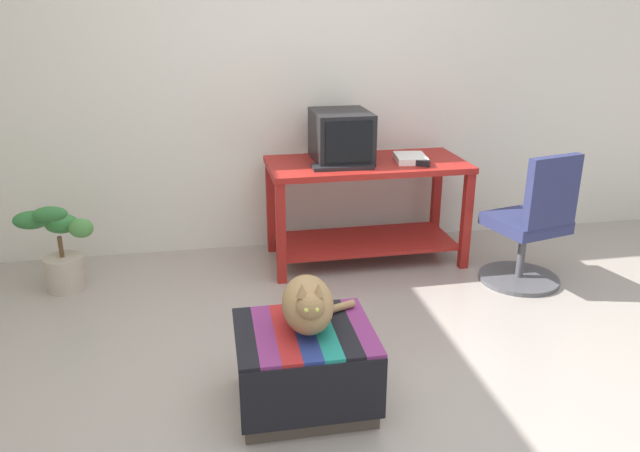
{
  "coord_description": "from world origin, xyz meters",
  "views": [
    {
      "loc": [
        -0.57,
        -2.33,
        1.73
      ],
      "look_at": [
        0.02,
        0.85,
        0.55
      ],
      "focal_mm": 34.1,
      "sensor_mm": 36.0,
      "label": 1
    }
  ],
  "objects_px": {
    "potted_plant": "(60,251)",
    "stapler": "(422,163)",
    "desk": "(366,194)",
    "tv_monitor": "(341,137)",
    "book": "(411,158)",
    "ottoman_with_blanket": "(305,367)",
    "keyboard": "(342,166)",
    "cat": "(308,304)",
    "office_chair": "(531,229)"
  },
  "relations": [
    {
      "from": "potted_plant",
      "to": "stapler",
      "type": "relative_size",
      "value": 5.46
    },
    {
      "from": "desk",
      "to": "stapler",
      "type": "bearing_deg",
      "value": -30.01
    },
    {
      "from": "tv_monitor",
      "to": "book",
      "type": "relative_size",
      "value": 1.8
    },
    {
      "from": "ottoman_with_blanket",
      "to": "potted_plant",
      "type": "relative_size",
      "value": 1.01
    },
    {
      "from": "book",
      "to": "potted_plant",
      "type": "xyz_separation_m",
      "value": [
        -2.33,
        -0.09,
        -0.48
      ]
    },
    {
      "from": "keyboard",
      "to": "cat",
      "type": "bearing_deg",
      "value": -106.81
    },
    {
      "from": "tv_monitor",
      "to": "keyboard",
      "type": "height_order",
      "value": "tv_monitor"
    },
    {
      "from": "book",
      "to": "cat",
      "type": "height_order",
      "value": "book"
    },
    {
      "from": "ottoman_with_blanket",
      "to": "stapler",
      "type": "bearing_deg",
      "value": 54.21
    },
    {
      "from": "desk",
      "to": "tv_monitor",
      "type": "xyz_separation_m",
      "value": [
        -0.17,
        0.06,
        0.39
      ]
    },
    {
      "from": "potted_plant",
      "to": "office_chair",
      "type": "relative_size",
      "value": 0.68
    },
    {
      "from": "tv_monitor",
      "to": "book",
      "type": "height_order",
      "value": "tv_monitor"
    },
    {
      "from": "ottoman_with_blanket",
      "to": "book",
      "type": "bearing_deg",
      "value": 57.56
    },
    {
      "from": "stapler",
      "to": "keyboard",
      "type": "bearing_deg",
      "value": 123.76
    },
    {
      "from": "cat",
      "to": "office_chair",
      "type": "distance_m",
      "value": 1.89
    },
    {
      "from": "keyboard",
      "to": "potted_plant",
      "type": "relative_size",
      "value": 0.67
    },
    {
      "from": "keyboard",
      "to": "ottoman_with_blanket",
      "type": "relative_size",
      "value": 0.66
    },
    {
      "from": "potted_plant",
      "to": "keyboard",
      "type": "bearing_deg",
      "value": -0.46
    },
    {
      "from": "tv_monitor",
      "to": "potted_plant",
      "type": "relative_size",
      "value": 0.79
    },
    {
      "from": "desk",
      "to": "office_chair",
      "type": "xyz_separation_m",
      "value": [
        0.94,
        -0.61,
        -0.11
      ]
    },
    {
      "from": "ottoman_with_blanket",
      "to": "office_chair",
      "type": "distance_m",
      "value": 1.92
    },
    {
      "from": "book",
      "to": "potted_plant",
      "type": "height_order",
      "value": "book"
    },
    {
      "from": "cat",
      "to": "potted_plant",
      "type": "height_order",
      "value": "cat"
    },
    {
      "from": "office_chair",
      "to": "book",
      "type": "bearing_deg",
      "value": -55.46
    },
    {
      "from": "keyboard",
      "to": "potted_plant",
      "type": "bearing_deg",
      "value": -179.32
    },
    {
      "from": "tv_monitor",
      "to": "cat",
      "type": "distance_m",
      "value": 1.77
    },
    {
      "from": "office_chair",
      "to": "potted_plant",
      "type": "bearing_deg",
      "value": -23.22
    },
    {
      "from": "desk",
      "to": "keyboard",
      "type": "height_order",
      "value": "keyboard"
    },
    {
      "from": "keyboard",
      "to": "cat",
      "type": "relative_size",
      "value": 1.0
    },
    {
      "from": "desk",
      "to": "cat",
      "type": "height_order",
      "value": "desk"
    },
    {
      "from": "keyboard",
      "to": "cat",
      "type": "height_order",
      "value": "keyboard"
    },
    {
      "from": "book",
      "to": "stapler",
      "type": "distance_m",
      "value": 0.14
    },
    {
      "from": "keyboard",
      "to": "book",
      "type": "distance_m",
      "value": 0.51
    },
    {
      "from": "book",
      "to": "desk",
      "type": "bearing_deg",
      "value": 179.34
    },
    {
      "from": "ottoman_with_blanket",
      "to": "stapler",
      "type": "height_order",
      "value": "stapler"
    },
    {
      "from": "cat",
      "to": "potted_plant",
      "type": "distance_m",
      "value": 2.01
    },
    {
      "from": "ottoman_with_blanket",
      "to": "potted_plant",
      "type": "xyz_separation_m",
      "value": [
        -1.34,
        1.47,
        0.07
      ]
    },
    {
      "from": "tv_monitor",
      "to": "book",
      "type": "bearing_deg",
      "value": -13.34
    },
    {
      "from": "tv_monitor",
      "to": "office_chair",
      "type": "height_order",
      "value": "tv_monitor"
    },
    {
      "from": "book",
      "to": "ottoman_with_blanket",
      "type": "height_order",
      "value": "book"
    },
    {
      "from": "keyboard",
      "to": "potted_plant",
      "type": "xyz_separation_m",
      "value": [
        -1.83,
        0.01,
        -0.47
      ]
    },
    {
      "from": "book",
      "to": "ottoman_with_blanket",
      "type": "distance_m",
      "value": 1.92
    },
    {
      "from": "desk",
      "to": "book",
      "type": "relative_size",
      "value": 5.15
    },
    {
      "from": "office_chair",
      "to": "cat",
      "type": "bearing_deg",
      "value": 17.39
    },
    {
      "from": "keyboard",
      "to": "office_chair",
      "type": "xyz_separation_m",
      "value": [
        1.14,
        -0.46,
        -0.35
      ]
    },
    {
      "from": "desk",
      "to": "ottoman_with_blanket",
      "type": "distance_m",
      "value": 1.77
    },
    {
      "from": "office_chair",
      "to": "stapler",
      "type": "relative_size",
      "value": 8.09
    },
    {
      "from": "book",
      "to": "office_chair",
      "type": "relative_size",
      "value": 0.3
    },
    {
      "from": "cat",
      "to": "office_chair",
      "type": "height_order",
      "value": "office_chair"
    },
    {
      "from": "desk",
      "to": "stapler",
      "type": "distance_m",
      "value": 0.45
    }
  ]
}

